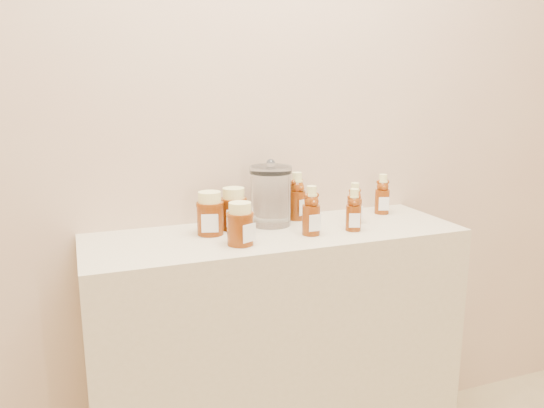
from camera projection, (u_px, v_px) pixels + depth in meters
name	position (u px, v px, depth m)	size (l,w,h in m)	color
wall_back	(255.00, 87.00, 1.77)	(3.50, 0.02, 2.70)	tan
display_table	(276.00, 360.00, 1.79)	(1.20, 0.40, 0.90)	#BDB08A
bear_bottle_back_left	(297.00, 193.00, 1.83)	(0.06, 0.06, 0.19)	#5F2307
bear_bottle_back_mid	(355.00, 200.00, 1.79)	(0.05, 0.05, 0.15)	#5F2307
bear_bottle_back_right	(382.00, 191.00, 1.91)	(0.06, 0.06, 0.16)	#5F2307
bear_bottle_front_left	(311.00, 207.00, 1.64)	(0.06, 0.06, 0.17)	#5F2307
bear_bottle_front_right	(354.00, 207.00, 1.69)	(0.05, 0.05, 0.15)	#5F2307
honey_jar_left	(210.00, 213.00, 1.65)	(0.09, 0.09, 0.14)	#5F2307
honey_jar_back	(234.00, 209.00, 1.71)	(0.09, 0.09, 0.14)	#5F2307
honey_jar_front	(240.00, 224.00, 1.54)	(0.08, 0.08, 0.13)	#5F2307
glass_canister	(271.00, 193.00, 1.75)	(0.14, 0.14, 0.22)	white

